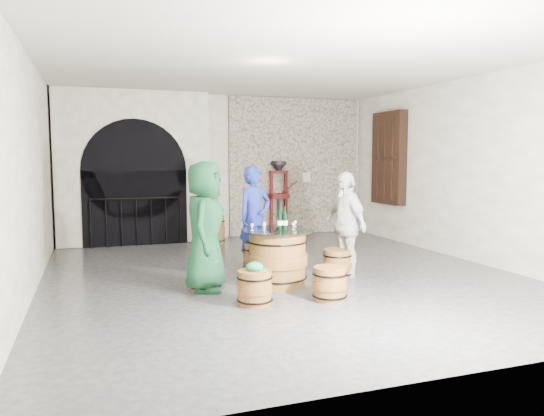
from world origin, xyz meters
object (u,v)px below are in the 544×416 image
object	(u,v)px
wine_bottle_left	(280,221)
barrel_stool_right	(337,264)
person_blue	(255,218)
person_white	(345,224)
barrel_table	(277,258)
barrel_stool_near_right	(330,284)
barrel_stool_far	(257,257)
barrel_stool_near_left	(255,288)
barrel_stool_left	(205,275)
wine_bottle_right	(280,219)
corking_press	(279,193)
side_barrel	(214,230)
person_green	(205,226)
wine_bottle_center	(285,221)

from	to	relation	value
wine_bottle_left	barrel_stool_right	bearing A→B (deg)	10.97
person_blue	person_white	xyz separation A→B (m)	(1.13, -0.99, -0.04)
barrel_table	barrel_stool_near_right	xyz separation A→B (m)	(0.36, -0.96, -0.18)
barrel_stool_far	barrel_stool_near_left	bearing A→B (deg)	-108.33
barrel_stool_left	wine_bottle_left	world-z (taller)	wine_bottle_left
barrel_table	person_blue	xyz separation A→B (m)	(0.02, 1.15, 0.44)
barrel_stool_right	wine_bottle_left	world-z (taller)	wine_bottle_left
wine_bottle_right	corking_press	world-z (taller)	corking_press
barrel_stool_right	side_barrel	size ratio (longest dim) A/B	0.74
barrel_stool_right	corking_press	xyz separation A→B (m)	(0.56, 4.16, 0.79)
barrel_stool_near_left	side_barrel	size ratio (longest dim) A/B	0.74
person_white	side_barrel	bearing A→B (deg)	-167.98
barrel_table	corking_press	xyz separation A→B (m)	(1.58, 4.30, 0.61)
barrel_stool_far	wine_bottle_right	distance (m)	1.13
barrel_stool_near_left	person_blue	size ratio (longest dim) A/B	0.27
wine_bottle_right	side_barrel	bearing A→B (deg)	92.74
barrel_stool_far	corking_press	world-z (taller)	corking_press
corking_press	barrel_stool_right	bearing A→B (deg)	-103.03
barrel_stool_left	person_green	bearing A→B (deg)	-2.76
barrel_stool_far	person_white	world-z (taller)	person_white
barrel_stool_near_left	person_green	xyz separation A→B (m)	(-0.43, 0.89, 0.67)
wine_bottle_left	corking_press	size ratio (longest dim) A/B	0.19
person_blue	side_barrel	bearing A→B (deg)	72.30
barrel_stool_near_right	corking_press	xyz separation A→B (m)	(1.22, 5.26, 0.79)
barrel_stool_near_left	side_barrel	world-z (taller)	side_barrel
barrel_stool_far	side_barrel	xyz separation A→B (m)	(-0.09, 2.65, 0.09)
barrel_stool_left	barrel_table	bearing A→B (deg)	-2.76
barrel_stool_right	side_barrel	bearing A→B (deg)	107.16
person_blue	wine_bottle_right	size ratio (longest dim) A/B	5.16
wine_bottle_center	person_white	bearing A→B (deg)	12.22
barrel_stool_left	wine_bottle_left	size ratio (longest dim) A/B	1.38
barrel_stool_left	person_green	xyz separation A→B (m)	(0.00, -0.00, 0.67)
wine_bottle_center	side_barrel	xyz separation A→B (m)	(-0.16, 3.75, -0.63)
barrel_table	person_blue	bearing A→B (deg)	88.83
barrel_table	wine_bottle_right	bearing A→B (deg)	59.50
barrel_table	barrel_stool_near_left	world-z (taller)	barrel_table
barrel_stool_near_right	side_barrel	xyz separation A→B (m)	(-0.43, 4.64, 0.09)
person_white	wine_bottle_right	xyz separation A→B (m)	(-1.06, 0.00, 0.13)
barrel_stool_right	barrel_stool_near_right	world-z (taller)	same
barrel_table	barrel_stool_far	xyz separation A→B (m)	(0.02, 1.03, -0.18)
barrel_stool_near_right	side_barrel	bearing A→B (deg)	95.35
barrel_stool_near_right	barrel_stool_near_left	distance (m)	0.97
barrel_stool_far	wine_bottle_right	size ratio (longest dim) A/B	1.38
barrel_stool_near_left	person_blue	world-z (taller)	person_blue
barrel_stool_far	person_green	bearing A→B (deg)	-136.87
barrel_table	wine_bottle_right	xyz separation A→B (m)	(0.10, 0.16, 0.53)
wine_bottle_center	barrel_stool_near_right	bearing A→B (deg)	-72.84
barrel_stool_near_left	wine_bottle_right	distance (m)	1.41
barrel_stool_left	wine_bottle_right	world-z (taller)	wine_bottle_right
barrel_stool_far	person_green	distance (m)	1.58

